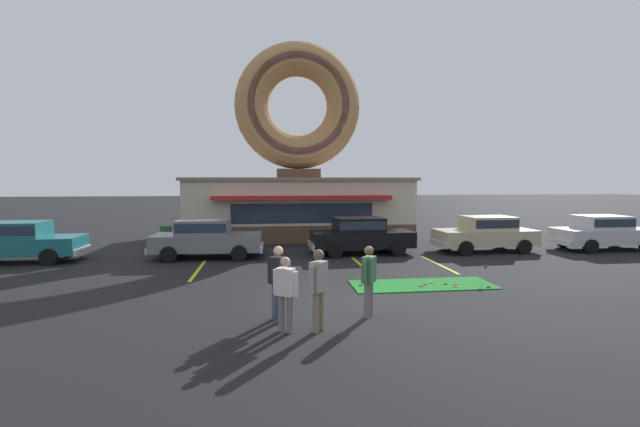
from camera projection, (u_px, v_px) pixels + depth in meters
The scene contains 27 objects.
ground_plane at pixel (346, 306), 10.92m from camera, with size 160.00×160.00×0.00m, color black.
donut_shop_building at pixel (298, 171), 24.40m from camera, with size 12.30×6.75×10.96m.
putting_mat at pixel (422, 285), 13.13m from camera, with size 4.35×1.58×0.03m, color #197523.
mini_donut_near_left at pixel (425, 284), 13.09m from camera, with size 0.13×0.13×0.04m, color #D8667F.
mini_donut_near_right at pixel (456, 284), 13.04m from camera, with size 0.13×0.13×0.04m, color #D8667F.
mini_donut_mid_left at pixel (432, 282), 13.33m from camera, with size 0.13×0.13×0.04m, color #E5C666.
mini_donut_mid_centre at pixel (446, 284), 13.13m from camera, with size 0.13×0.13×0.04m, color #A5724C.
mini_donut_mid_right at pixel (456, 287), 12.76m from camera, with size 0.13×0.13×0.04m, color #E5C666.
mini_donut_far_left at pixel (421, 286), 12.88m from camera, with size 0.13×0.13×0.04m, color #D8667F.
mini_donut_far_centre at pixel (361, 285), 12.97m from camera, with size 0.13×0.13×0.04m, color brown.
mini_donut_far_right at pixel (489, 287), 12.74m from camera, with size 0.13×0.13×0.04m, color brown.
golf_ball at pixel (402, 282), 13.34m from camera, with size 0.04×0.04×0.04m, color white.
putting_flag_pin at pixel (484, 270), 13.26m from camera, with size 0.13×0.01×0.55m.
car_champagne at pixel (486, 232), 19.28m from camera, with size 4.61×2.08×1.60m.
car_silver at pixel (603, 231), 19.73m from camera, with size 4.57×1.99×1.60m.
car_teal at pixel (19, 240), 16.75m from camera, with size 4.62×2.10×1.60m.
car_black at pixel (361, 234), 18.70m from camera, with size 4.61×2.09×1.60m.
car_grey at pixel (206, 237), 17.68m from camera, with size 4.61×2.08×1.60m.
pedestrian_blue_sweater_man at pixel (278, 279), 9.80m from camera, with size 0.49×0.42×1.72m.
pedestrian_hooded_kid at pixel (319, 286), 9.08m from camera, with size 0.43×0.47×1.76m.
pedestrian_leather_jacket_man at pixel (369, 278), 10.05m from camera, with size 0.41×0.51×1.68m.
pedestrian_clipboard_woman at pixel (285, 291), 9.03m from camera, with size 0.52×0.41×1.61m.
trash_bin at pixel (166, 236), 20.98m from camera, with size 0.57×0.57×0.97m.
parking_stripe_far_left at pixel (198, 270), 15.31m from camera, with size 0.12×3.60×0.01m, color yellow.
parking_stripe_left at pixel (282, 268), 15.68m from camera, with size 0.12×3.60×0.01m, color yellow.
parking_stripe_mid_left at pixel (362, 266), 16.06m from camera, with size 0.12×3.60×0.01m, color yellow.
parking_stripe_centre at pixel (438, 264), 16.43m from camera, with size 0.12×3.60×0.01m, color yellow.
Camera 1 is at (-2.00, -10.54, 3.22)m, focal length 24.00 mm.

